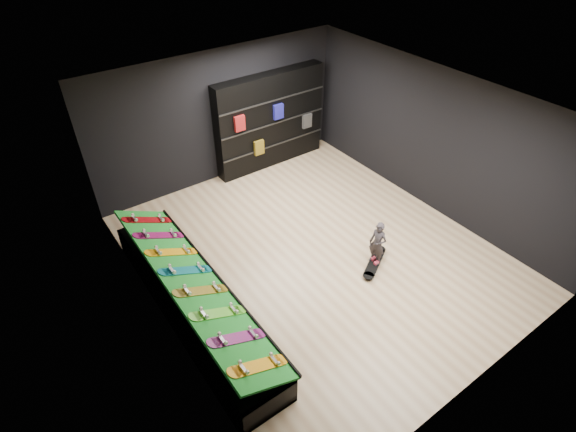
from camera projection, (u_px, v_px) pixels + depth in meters
floor at (315, 253)px, 8.68m from camera, size 6.00×7.00×0.01m
ceiling at (322, 107)px, 6.85m from camera, size 6.00×7.00×0.01m
wall_back at (220, 117)px, 10.01m from camera, size 6.00×0.02×3.00m
wall_front at (496, 319)px, 5.52m from camera, size 6.00×0.02×3.00m
wall_left at (154, 258)px, 6.38m from camera, size 0.02×7.00×3.00m
wall_right at (433, 140)px, 9.15m from camera, size 0.02×7.00×3.00m
display_rack at (194, 303)px, 7.35m from camera, size 0.90×4.50×0.50m
turf_ramp at (193, 282)px, 7.09m from camera, size 0.92×4.50×0.46m
back_shelving at (270, 121)px, 10.68m from camera, size 2.85×0.33×2.28m
floor_skateboard at (374, 263)px, 8.38m from camera, size 0.96×0.67×0.09m
child at (376, 251)px, 8.20m from camera, size 0.18×0.23×0.53m
display_board_0 at (258, 366)px, 5.86m from camera, size 0.93×0.22×0.50m
display_board_1 at (237, 338)px, 6.21m from camera, size 0.93×0.22×0.50m
display_board_2 at (218, 313)px, 6.56m from camera, size 0.93×0.22×0.50m
display_board_3 at (201, 291)px, 6.91m from camera, size 0.93×0.22×0.50m
display_board_4 at (186, 270)px, 7.26m from camera, size 0.93×0.22×0.50m
display_board_5 at (172, 252)px, 7.61m from camera, size 0.93×0.22×0.50m
display_board_6 at (159, 235)px, 7.96m from camera, size 0.93×0.22×0.50m
display_board_7 at (147, 220)px, 8.30m from camera, size 0.93×0.22×0.50m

